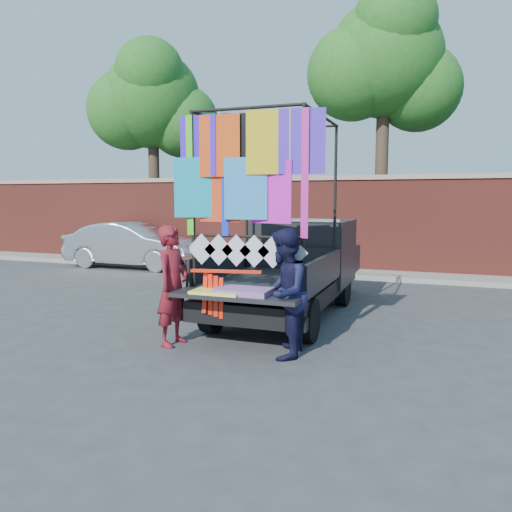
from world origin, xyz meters
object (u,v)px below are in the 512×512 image
(woman, at_px, (173,286))
(man, at_px, (284,293))
(pickup_truck, at_px, (296,265))
(sedan, at_px, (133,245))

(woman, height_order, man, woman)
(pickup_truck, height_order, sedan, pickup_truck)
(sedan, relative_size, man, 2.42)
(sedan, bearing_deg, pickup_truck, -121.09)
(pickup_truck, height_order, man, pickup_truck)
(woman, xyz_separation_m, man, (1.59, 0.02, -0.01))
(sedan, bearing_deg, woman, -142.05)
(pickup_truck, distance_m, sedan, 6.90)
(pickup_truck, bearing_deg, man, -77.37)
(woman, bearing_deg, man, -86.44)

